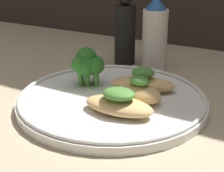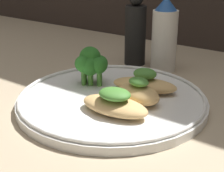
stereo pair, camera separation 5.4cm
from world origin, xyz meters
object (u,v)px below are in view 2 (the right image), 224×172
object	(u,v)px
pepper_grinder	(135,32)
plate	(112,99)
sauce_bottle	(164,36)
broccoli_bunch	(91,64)

from	to	relation	value
pepper_grinder	plate	bearing A→B (deg)	-67.82
plate	sauce_bottle	distance (cm)	22.28
pepper_grinder	sauce_bottle	bearing A→B (deg)	0.00
plate	pepper_grinder	xyz separation A→B (cm)	(-8.66, 21.26, 6.34)
broccoli_bunch	pepper_grinder	xyz separation A→B (cm)	(-2.03, 18.39, 2.02)
plate	sauce_bottle	world-z (taller)	sauce_bottle
sauce_bottle	broccoli_bunch	bearing A→B (deg)	-105.73
broccoli_bunch	sauce_bottle	size ratio (longest dim) A/B	0.44
broccoli_bunch	pepper_grinder	world-z (taller)	pepper_grinder
sauce_bottle	plate	bearing A→B (deg)	-86.09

